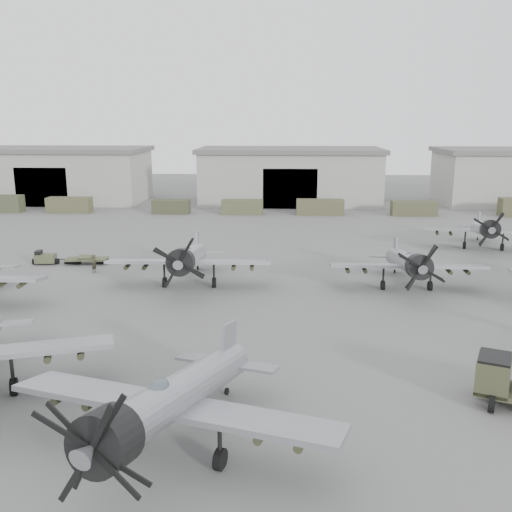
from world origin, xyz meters
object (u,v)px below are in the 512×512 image
(aircraft_near_1, at_px, (168,402))
(aircraft_mid_1, at_px, (188,258))
(aircraft_mid_2, at_px, (408,263))
(aircraft_far_1, at_px, (485,229))
(ground_crew, at_px, (94,264))
(tug_trailer, at_px, (61,259))

(aircraft_near_1, height_order, aircraft_mid_1, aircraft_near_1)
(aircraft_near_1, relative_size, aircraft_mid_1, 1.05)
(aircraft_mid_1, distance_m, aircraft_mid_2, 17.29)
(aircraft_mid_2, xyz_separation_m, aircraft_far_1, (10.85, 14.89, -0.01))
(ground_crew, bearing_deg, aircraft_near_1, -137.54)
(aircraft_near_1, relative_size, ground_crew, 8.65)
(aircraft_mid_2, relative_size, tug_trailer, 1.82)
(aircraft_mid_2, distance_m, aircraft_far_1, 18.42)
(aircraft_mid_1, distance_m, ground_crew, 10.10)
(aircraft_near_1, xyz_separation_m, tug_trailer, (-16.37, 30.62, -2.02))
(aircraft_near_1, distance_m, ground_crew, 30.40)
(aircraft_mid_2, xyz_separation_m, tug_trailer, (-30.47, 6.82, -1.73))
(aircraft_mid_2, xyz_separation_m, ground_crew, (-26.38, 3.96, -1.43))
(aircraft_near_1, height_order, aircraft_mid_2, aircraft_near_1)
(aircraft_mid_2, height_order, ground_crew, aircraft_mid_2)
(tug_trailer, bearing_deg, aircraft_far_1, 6.60)
(aircraft_mid_2, relative_size, ground_crew, 7.59)
(aircraft_far_1, bearing_deg, tug_trailer, -157.30)
(aircraft_mid_1, distance_m, tug_trailer, 15.03)
(aircraft_mid_2, height_order, aircraft_far_1, aircraft_mid_2)
(ground_crew, bearing_deg, aircraft_far_1, -55.04)
(tug_trailer, relative_size, ground_crew, 4.18)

